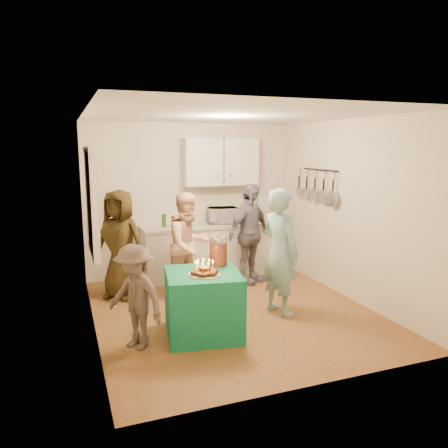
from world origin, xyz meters
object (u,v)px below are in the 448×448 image
object	(u,v)px
woman_back_right	(249,234)
child_near_left	(135,297)
party_table	(203,304)
man_birthday	(280,252)
woman_back_center	(189,246)
woman_back_left	(120,244)
counter	(208,252)
punch_jar	(218,252)
microwave	(222,215)

from	to	relation	value
woman_back_right	child_near_left	distance (m)	2.75
party_table	man_birthday	size ratio (longest dim) A/B	0.51
man_birthday	woman_back_center	distance (m)	1.40
child_near_left	woman_back_left	bearing A→B (deg)	142.61
woman_back_center	woman_back_right	bearing A→B (deg)	-5.21
man_birthday	woman_back_left	bearing A→B (deg)	37.93
woman_back_left	child_near_left	bearing A→B (deg)	-52.65
man_birthday	woman_back_left	size ratio (longest dim) A/B	1.05
counter	child_near_left	size ratio (longest dim) A/B	1.87
woman_back_center	child_near_left	xyz separation A→B (m)	(-1.02, -1.41, -0.19)
party_table	child_near_left	world-z (taller)	child_near_left
woman_back_left	child_near_left	distance (m)	1.77
child_near_left	punch_jar	bearing A→B (deg)	71.44
child_near_left	microwave	bearing A→B (deg)	105.91
counter	woman_back_right	world-z (taller)	woman_back_right
microwave	woman_back_center	distance (m)	1.28
microwave	man_birthday	distance (m)	1.96
counter	punch_jar	distance (m)	2.12
child_near_left	woman_back_center	bearing A→B (deg)	109.01
party_table	man_birthday	xyz separation A→B (m)	(1.16, 0.30, 0.46)
man_birthday	woman_back_center	xyz separation A→B (m)	(-0.95, 1.03, -0.06)
microwave	punch_jar	bearing A→B (deg)	-103.48
microwave	punch_jar	xyz separation A→B (m)	(-0.79, -2.00, -0.12)
woman_back_right	punch_jar	bearing A→B (deg)	-154.35
microwave	party_table	xyz separation A→B (m)	(-1.07, -2.25, -0.67)
counter	man_birthday	world-z (taller)	man_birthday
counter	punch_jar	size ratio (longest dim) A/B	6.47
counter	child_near_left	xyz separation A→B (m)	(-1.60, -2.32, 0.16)
woman_back_center	woman_back_left	bearing A→B (deg)	138.32
microwave	woman_back_right	xyz separation A→B (m)	(0.25, -0.58, -0.23)
man_birthday	party_table	bearing A→B (deg)	88.46
microwave	party_table	distance (m)	2.58
party_table	punch_jar	xyz separation A→B (m)	(0.28, 0.25, 0.55)
punch_jar	woman_back_left	xyz separation A→B (m)	(-1.02, 1.43, -0.13)
punch_jar	child_near_left	size ratio (longest dim) A/B	0.29
woman_back_left	woman_back_center	size ratio (longest dim) A/B	1.03
child_near_left	party_table	bearing A→B (deg)	60.05
man_birthday	child_near_left	size ratio (longest dim) A/B	1.43
party_table	punch_jar	distance (m)	0.67
microwave	child_near_left	world-z (taller)	microwave
man_birthday	woman_back_right	xyz separation A→B (m)	(0.16, 1.36, -0.03)
man_birthday	woman_back_left	distance (m)	2.35
punch_jar	child_near_left	xyz separation A→B (m)	(-1.08, -0.32, -0.34)
counter	microwave	xyz separation A→B (m)	(0.27, 0.00, 0.62)
punch_jar	party_table	bearing A→B (deg)	-138.36
man_birthday	woman_back_left	world-z (taller)	man_birthday
man_birthday	woman_back_center	bearing A→B (deg)	26.47
man_birthday	child_near_left	world-z (taller)	man_birthday
man_birthday	woman_back_right	distance (m)	1.37
man_birthday	child_near_left	bearing A→B (deg)	84.71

